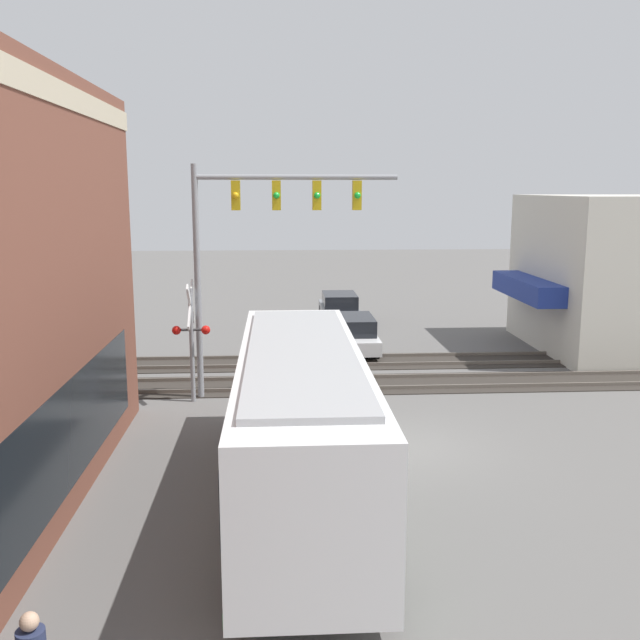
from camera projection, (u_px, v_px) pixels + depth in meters
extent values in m
plane|color=#605E5B|center=(405.00, 447.00, 18.49)|extent=(120.00, 120.00, 0.00)
cube|color=black|center=(25.00, 485.00, 11.97)|extent=(15.88, 0.12, 2.20)
cube|color=navy|center=(527.00, 288.00, 29.14)|extent=(5.67, 1.20, 0.80)
cube|color=white|center=(301.00, 418.00, 15.06)|extent=(10.77, 2.55, 2.80)
cube|color=black|center=(301.00, 399.00, 14.98)|extent=(10.56, 2.59, 1.18)
cube|color=#288438|center=(301.00, 473.00, 15.28)|extent=(10.56, 2.58, 0.24)
cube|color=#A5A8AA|center=(301.00, 351.00, 14.79)|extent=(9.16, 2.17, 0.12)
cylinder|color=black|center=(297.00, 428.00, 18.43)|extent=(1.00, 2.57, 1.00)
cylinder|color=black|center=(309.00, 564.00, 11.78)|extent=(1.00, 2.57, 1.00)
cylinder|color=gray|center=(198.00, 284.00, 22.21)|extent=(0.20, 0.20, 7.35)
cylinder|color=gray|center=(297.00, 177.00, 21.80)|extent=(0.16, 6.22, 0.16)
cube|color=gold|center=(236.00, 195.00, 21.79)|extent=(0.30, 0.27, 0.90)
sphere|color=yellow|center=(235.00, 195.00, 21.63)|extent=(0.20, 0.20, 0.20)
cube|color=gold|center=(276.00, 195.00, 21.86)|extent=(0.30, 0.27, 0.90)
sphere|color=green|center=(276.00, 195.00, 21.70)|extent=(0.20, 0.20, 0.20)
cube|color=gold|center=(317.00, 195.00, 21.94)|extent=(0.30, 0.27, 0.90)
sphere|color=green|center=(317.00, 195.00, 21.77)|extent=(0.20, 0.20, 0.20)
cube|color=gold|center=(357.00, 195.00, 22.01)|extent=(0.30, 0.27, 0.90)
sphere|color=green|center=(357.00, 195.00, 21.85)|extent=(0.20, 0.20, 0.20)
cylinder|color=gray|center=(192.00, 346.00, 22.13)|extent=(0.14, 0.14, 3.60)
cube|color=white|center=(190.00, 304.00, 21.90)|extent=(1.41, 0.06, 1.41)
cube|color=white|center=(190.00, 304.00, 21.90)|extent=(1.41, 0.06, 1.41)
cylinder|color=#38383A|center=(191.00, 330.00, 22.04)|extent=(0.08, 0.90, 0.08)
sphere|color=red|center=(206.00, 330.00, 22.02)|extent=(0.28, 0.28, 0.28)
sphere|color=red|center=(176.00, 330.00, 21.97)|extent=(0.28, 0.28, 0.28)
cube|color=#332D28|center=(374.00, 384.00, 24.38)|extent=(2.60, 60.00, 0.03)
cube|color=#6B6056|center=(377.00, 388.00, 23.66)|extent=(0.07, 60.00, 0.15)
cube|color=#6B6056|center=(371.00, 377.00, 25.07)|extent=(0.07, 60.00, 0.15)
cube|color=#332D28|center=(363.00, 362.00, 27.52)|extent=(2.60, 60.00, 0.03)
cube|color=#6B6056|center=(365.00, 365.00, 26.80)|extent=(0.07, 60.00, 0.15)
cube|color=#6B6056|center=(361.00, 356.00, 28.21)|extent=(0.07, 60.00, 0.15)
cube|color=silver|center=(352.00, 338.00, 29.41)|extent=(4.71, 1.80, 0.56)
cube|color=black|center=(353.00, 324.00, 29.06)|extent=(2.59, 1.62, 0.66)
cylinder|color=black|center=(349.00, 336.00, 30.88)|extent=(0.64, 1.82, 0.64)
cylinder|color=black|center=(356.00, 351.00, 28.01)|extent=(0.64, 1.82, 0.64)
cube|color=slate|center=(339.00, 312.00, 35.68)|extent=(4.55, 1.80, 0.56)
cube|color=black|center=(340.00, 300.00, 35.34)|extent=(2.50, 1.62, 0.66)
cylinder|color=black|center=(337.00, 311.00, 37.10)|extent=(0.64, 1.82, 0.64)
cylinder|color=black|center=(342.00, 321.00, 34.33)|extent=(0.64, 1.82, 0.64)
sphere|color=tan|center=(29.00, 622.00, 8.29)|extent=(0.23, 0.23, 0.23)
cylinder|color=black|center=(362.00, 416.00, 19.66)|extent=(0.28, 0.28, 0.83)
cylinder|color=#195933|center=(362.00, 390.00, 19.53)|extent=(0.34, 0.34, 0.69)
sphere|color=tan|center=(362.00, 374.00, 19.44)|extent=(0.22, 0.22, 0.22)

